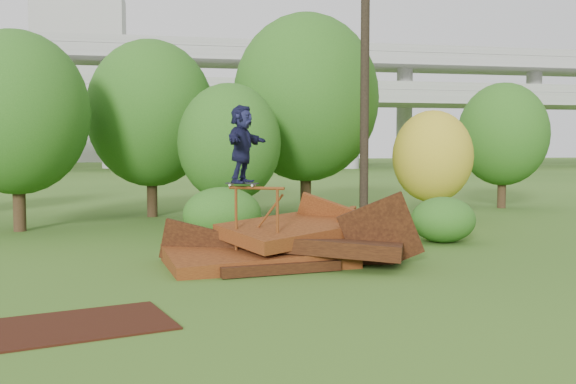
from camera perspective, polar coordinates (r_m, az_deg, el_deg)
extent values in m
plane|color=#2D5116|center=(11.79, 5.79, -8.41)|extent=(240.00, 240.00, 0.00)
cube|color=#3D1B0B|center=(13.92, -2.68, -5.71)|extent=(4.13, 2.83, 0.64)
cube|color=black|center=(13.89, 3.65, -4.73)|extent=(3.67, 3.06, 0.62)
cube|color=#3D1B0B|center=(14.17, 0.39, -3.40)|extent=(3.47, 3.04, 0.61)
cube|color=black|center=(13.99, 8.23, -3.75)|extent=(1.91, 0.45, 1.87)
cube|color=#3D1B0B|center=(15.19, 3.48, -3.48)|extent=(1.69, 1.21, 1.87)
cube|color=black|center=(14.16, -7.76, -4.88)|extent=(1.82, 0.83, 1.23)
cube|color=black|center=(12.81, -0.54, -6.83)|extent=(2.50, 0.59, 0.20)
cube|color=#3D1B0B|center=(14.96, 5.26, -2.06)|extent=(0.79, 1.19, 0.32)
cylinder|color=brown|center=(13.60, -4.63, -3.14)|extent=(0.06, 0.06, 1.68)
cylinder|color=brown|center=(13.28, -0.95, -3.30)|extent=(0.06, 0.06, 1.68)
cylinder|color=brown|center=(13.35, -2.82, 0.36)|extent=(1.10, 0.64, 0.06)
cube|color=black|center=(13.46, -4.09, 0.78)|extent=(0.70, 0.50, 0.02)
cylinder|color=beige|center=(13.48, -5.19, 0.62)|extent=(0.06, 0.05, 0.05)
cylinder|color=beige|center=(13.62, -4.95, 0.66)|extent=(0.06, 0.05, 0.05)
cylinder|color=beige|center=(13.30, -3.21, 0.59)|extent=(0.06, 0.05, 0.05)
cylinder|color=beige|center=(13.44, -2.98, 0.62)|extent=(0.06, 0.05, 0.05)
imported|color=#161738|center=(13.44, -4.11, 4.29)|extent=(1.22, 1.53, 1.63)
cube|color=black|center=(9.77, -17.72, -11.14)|extent=(2.76, 2.30, 0.03)
cylinder|color=black|center=(20.80, -22.78, -0.56)|extent=(0.37, 0.37, 1.95)
ellipsoid|color=#205115|center=(20.77, -22.98, 6.52)|extent=(4.24, 4.24, 4.88)
cylinder|color=black|center=(23.67, -11.99, 0.26)|extent=(0.37, 0.37, 2.01)
ellipsoid|color=#205115|center=(23.65, -12.09, 6.85)|extent=(4.56, 4.56, 5.25)
cylinder|color=black|center=(19.96, -5.19, -1.15)|extent=(0.33, 0.33, 1.46)
ellipsoid|color=#205115|center=(19.87, -5.23, 4.38)|extent=(3.18, 3.18, 3.66)
cylinder|color=black|center=(23.56, 1.59, 0.71)|extent=(0.40, 0.40, 2.32)
ellipsoid|color=#205115|center=(23.58, 1.60, 8.37)|extent=(5.30, 5.30, 6.10)
cylinder|color=black|center=(22.52, 12.66, -1.00)|extent=(0.30, 0.30, 1.18)
ellipsoid|color=#A58C19|center=(22.44, 12.72, 3.10)|extent=(2.73, 2.73, 3.14)
cylinder|color=black|center=(27.88, 18.47, 0.35)|extent=(0.34, 0.34, 1.67)
ellipsoid|color=#205115|center=(27.83, 18.57, 4.89)|extent=(3.66, 3.66, 4.21)
ellipsoid|color=#205115|center=(17.28, -5.85, -1.97)|extent=(2.11, 1.95, 1.46)
ellipsoid|color=#205115|center=(17.46, 13.63, -2.41)|extent=(1.72, 1.57, 1.22)
cylinder|color=black|center=(20.71, 6.84, 10.22)|extent=(0.28, 0.28, 9.54)
cube|color=gray|center=(71.29, -8.63, 8.43)|extent=(160.00, 9.00, 1.40)
cube|color=gray|center=(77.78, -8.88, 11.76)|extent=(160.00, 9.00, 1.40)
cylinder|color=gray|center=(72.50, -23.01, 4.91)|extent=(2.20, 2.20, 8.00)
cylinder|color=gray|center=(71.10, -8.60, 5.21)|extent=(2.20, 2.20, 8.00)
cylinder|color=gray|center=(74.17, 5.49, 5.19)|extent=(2.20, 2.20, 8.00)
cube|color=#9E9E99|center=(114.28, -17.83, 9.64)|extent=(14.00, 14.00, 28.00)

